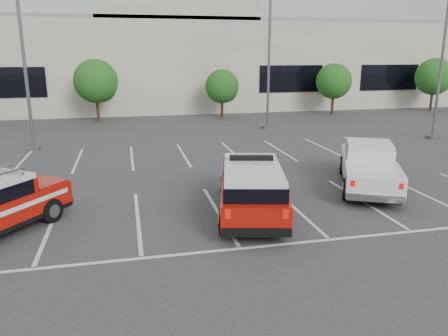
% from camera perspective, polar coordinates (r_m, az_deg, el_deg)
% --- Properties ---
extents(ground, '(120.00, 120.00, 0.00)m').
position_cam_1_polar(ground, '(14.90, -0.70, -5.92)').
color(ground, '#303033').
rests_on(ground, ground).
extents(stall_markings, '(23.00, 15.00, 0.01)m').
position_cam_1_polar(stall_markings, '(19.10, -3.53, -1.23)').
color(stall_markings, silver).
rests_on(stall_markings, ground).
extents(convention_building, '(60.00, 16.99, 13.20)m').
position_cam_1_polar(convention_building, '(45.60, -9.15, 13.93)').
color(convention_building, beige).
rests_on(convention_building, ground).
extents(tree_mid_left, '(3.37, 3.37, 4.85)m').
position_cam_1_polar(tree_mid_left, '(35.80, -16.24, 10.66)').
color(tree_mid_left, '#3F2B19').
rests_on(tree_mid_left, ground).
extents(tree_mid_right, '(2.77, 2.77, 3.99)m').
position_cam_1_polar(tree_mid_right, '(36.66, -0.13, 10.47)').
color(tree_mid_right, '#3F2B19').
rests_on(tree_mid_right, ground).
extents(tree_right, '(3.07, 3.07, 4.42)m').
position_cam_1_polar(tree_right, '(40.03, 14.23, 10.78)').
color(tree_right, '#3F2B19').
rests_on(tree_right, ground).
extents(tree_far_right, '(3.37, 3.37, 4.85)m').
position_cam_1_polar(tree_far_right, '(45.40, 25.80, 10.55)').
color(tree_far_right, '#3F2B19').
rests_on(tree_far_right, ground).
extents(light_pole_left, '(0.90, 0.60, 10.24)m').
position_cam_1_polar(light_pole_left, '(26.13, -24.72, 13.31)').
color(light_pole_left, '#59595E').
rests_on(light_pole_left, ground).
extents(light_pole_mid, '(0.90, 0.60, 10.24)m').
position_cam_1_polar(light_pole_mid, '(31.24, 5.91, 14.57)').
color(light_pole_mid, '#59595E').
rests_on(light_pole_mid, ground).
extents(light_pole_right, '(0.90, 0.60, 10.24)m').
position_cam_1_polar(light_pole_right, '(30.26, 26.65, 13.13)').
color(light_pole_right, '#59595E').
rests_on(light_pole_right, ground).
extents(fire_chief_suv, '(3.19, 5.78, 1.92)m').
position_cam_1_polar(fire_chief_suv, '(14.59, 3.61, -3.13)').
color(fire_chief_suv, '#A41107').
rests_on(fire_chief_suv, ground).
extents(white_pickup, '(4.24, 5.99, 1.75)m').
position_cam_1_polar(white_pickup, '(18.53, 18.36, -0.26)').
color(white_pickup, silver).
rests_on(white_pickup, ground).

